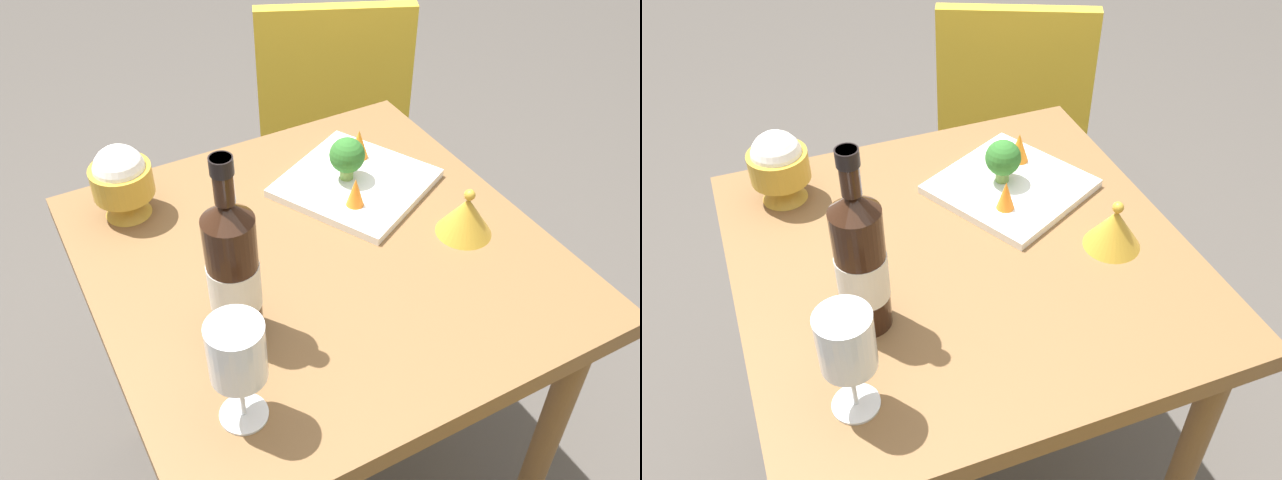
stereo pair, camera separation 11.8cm
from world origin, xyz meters
The scene contains 11 objects.
ground_plane centered at (0.00, 0.00, 0.00)m, with size 8.00×8.00×0.00m, color #4C4742.
dining_table centered at (0.00, 0.00, 0.62)m, with size 0.76×0.76×0.72m.
chair_near_window centered at (0.71, -0.42, 0.53)m, with size 0.53×0.53×0.85m.
wine_bottle centered at (-0.09, 0.19, 0.85)m, with size 0.08×0.08×0.32m.
wine_glass centered at (-0.24, 0.25, 0.85)m, with size 0.08×0.08×0.18m.
rice_bowl centered at (0.27, 0.26, 0.80)m, with size 0.11×0.11×0.14m.
rice_bowl_lid centered at (-0.07, -0.25, 0.76)m, with size 0.10×0.10×0.09m.
serving_plate centered at (0.14, -0.15, 0.73)m, with size 0.34×0.34×0.02m.
broccoli_floret centered at (0.15, -0.14, 0.79)m, with size 0.07×0.07×0.09m.
carrot_garnish_left centered at (0.07, -0.11, 0.77)m, with size 0.03×0.03×0.06m.
carrot_garnish_right centered at (0.20, -0.20, 0.77)m, with size 0.04×0.04×0.06m.
Camera 1 is at (-0.78, 0.43, 1.53)m, focal length 39.26 mm.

